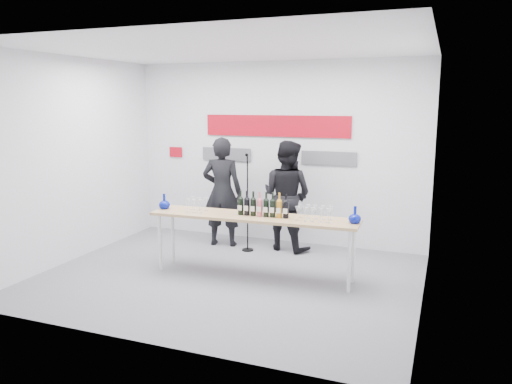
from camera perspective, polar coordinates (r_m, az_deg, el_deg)
ground at (r=6.87m, az=-3.23°, el=-9.71°), size 5.00×5.00×0.00m
back_wall at (r=8.36m, az=2.32°, el=4.47°), size 5.00×0.04×3.00m
signage at (r=8.32m, az=1.90°, el=6.57°), size 3.38×0.02×0.79m
tasting_table at (r=6.68m, az=-0.31°, el=-3.24°), size 2.84×0.68×0.85m
wine_bottles at (r=6.59m, az=0.80°, el=-1.39°), size 0.71×0.10×0.33m
decanter_left at (r=7.19m, az=-10.44°, el=-1.04°), size 0.16×0.16×0.21m
decanter_right at (r=6.35m, az=11.24°, el=-2.56°), size 0.16×0.16×0.21m
glasses_left at (r=6.95m, az=-6.77°, el=-1.46°), size 0.27×0.23×0.18m
glasses_right at (r=6.43m, az=6.65°, el=-2.42°), size 0.47×0.24×0.18m
presenter_left at (r=8.16m, az=-3.89°, el=0.02°), size 0.72×0.54×1.79m
presenter_right at (r=7.94m, az=3.53°, el=-0.40°), size 0.99×0.85×1.75m
mic_stand at (r=7.90m, az=-0.98°, el=-3.39°), size 0.18×0.18×1.56m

